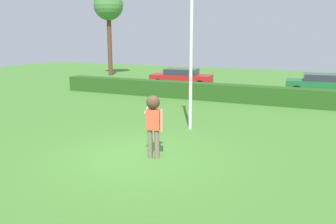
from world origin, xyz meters
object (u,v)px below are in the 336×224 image
at_px(person, 153,117).
at_px(frisbee, 159,116).
at_px(lamppost, 191,46).
at_px(parked_car_red, 181,77).
at_px(parked_car_green, 323,83).
at_px(willow_tree, 108,7).

height_order(person, frisbee, person).
relative_size(person, frisbee, 7.38).
height_order(lamppost, parked_car_red, lamppost).
distance_m(frisbee, parked_car_green, 14.32).
xyz_separation_m(parked_car_red, willow_tree, (-8.68, 4.21, 5.28)).
height_order(parked_car_red, willow_tree, willow_tree).
distance_m(person, willow_tree, 23.19).
bearing_deg(parked_car_green, person, -106.30).
bearing_deg(lamppost, parked_car_red, 113.94).
distance_m(person, frisbee, 0.62).
bearing_deg(parked_car_green, parked_car_red, -178.34).
height_order(person, willow_tree, willow_tree).
height_order(frisbee, parked_car_red, parked_car_red).
xyz_separation_m(person, willow_tree, (-13.57, 18.20, 4.77)).
distance_m(person, parked_car_green, 14.86).
relative_size(parked_car_red, parked_car_green, 1.01).
relative_size(person, willow_tree, 0.24).
bearing_deg(willow_tree, parked_car_red, -25.86).
xyz_separation_m(parked_car_green, willow_tree, (-17.73, 3.95, 5.28)).
relative_size(parked_car_green, willow_tree, 0.58).
distance_m(lamppost, parked_car_green, 11.91).
relative_size(parked_car_red, willow_tree, 0.59).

